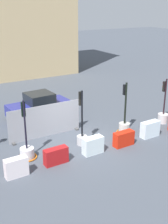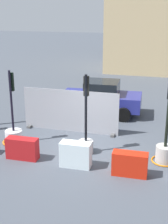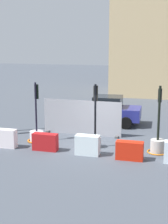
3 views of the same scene
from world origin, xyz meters
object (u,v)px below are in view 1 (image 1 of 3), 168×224
object	(u,v)px
construction_barrier_1	(16,167)
construction_barrier_5	(150,129)
traffic_light_2	(82,133)
construction_barrier_4	(124,139)
traffic_light_3	(124,124)
car_blue_estate	(39,106)
traffic_light_1	(27,150)
traffic_light_4	(163,115)
construction_barrier_3	(93,145)
construction_barrier_2	(56,156)

from	to	relation	value
construction_barrier_1	construction_barrier_5	world-z (taller)	construction_barrier_5
traffic_light_2	construction_barrier_4	bearing A→B (deg)	-34.43
construction_barrier_5	construction_barrier_1	bearing A→B (deg)	-179.26
traffic_light_3	car_blue_estate	bearing A→B (deg)	126.01
traffic_light_1	traffic_light_4	world-z (taller)	traffic_light_1
traffic_light_1	construction_barrier_1	distance (m)	1.65
traffic_light_2	construction_barrier_1	size ratio (longest dim) A/B	2.93
traffic_light_2	construction_barrier_5	world-z (taller)	traffic_light_2
construction_barrier_3	construction_barrier_5	world-z (taller)	construction_barrier_5
traffic_light_3	construction_barrier_3	distance (m)	3.18
traffic_light_3	construction_barrier_4	xyz separation A→B (m)	(-1.06, -1.31, -0.12)
traffic_light_4	construction_barrier_1	world-z (taller)	traffic_light_4
construction_barrier_5	traffic_light_3	bearing A→B (deg)	127.68
traffic_light_1	construction_barrier_4	xyz separation A→B (m)	(4.89, -1.36, -0.02)
traffic_light_2	car_blue_estate	xyz separation A→B (m)	(-0.48, 4.69, 0.17)
traffic_light_3	construction_barrier_1	size ratio (longest dim) A/B	2.96
construction_barrier_1	construction_barrier_4	xyz separation A→B (m)	(5.86, -0.03, -0.04)
traffic_light_2	construction_barrier_2	distance (m)	2.37
construction_barrier_3	construction_barrier_2	bearing A→B (deg)	178.75
traffic_light_1	car_blue_estate	distance (m)	5.28
construction_barrier_2	traffic_light_4	bearing A→B (deg)	8.19
traffic_light_1	traffic_light_4	bearing A→B (deg)	-0.41
traffic_light_3	construction_barrier_3	size ratio (longest dim) A/B	2.83
traffic_light_4	construction_barrier_4	world-z (taller)	traffic_light_4
traffic_light_1	traffic_light_2	world-z (taller)	traffic_light_2
traffic_light_1	traffic_light_3	bearing A→B (deg)	-0.47
traffic_light_4	construction_barrier_2	distance (m)	8.12
construction_barrier_3	construction_barrier_5	xyz separation A→B (m)	(3.84, 0.04, 0.01)
construction_barrier_1	car_blue_estate	size ratio (longest dim) A/B	0.25
construction_barrier_2	car_blue_estate	bearing A→B (deg)	74.69
construction_barrier_2	car_blue_estate	size ratio (longest dim) A/B	0.28
traffic_light_1	car_blue_estate	bearing A→B (deg)	60.74
construction_barrier_3	traffic_light_2	bearing A→B (deg)	88.05
construction_barrier_1	construction_barrier_5	distance (m)	7.84
construction_barrier_1	traffic_light_4	bearing A→B (deg)	7.21
traffic_light_1	construction_barrier_4	bearing A→B (deg)	-15.50
construction_barrier_3	car_blue_estate	size ratio (longest dim) A/B	0.26
construction_barrier_4	construction_barrier_3	bearing A→B (deg)	177.25
traffic_light_4	construction_barrier_4	size ratio (longest dim) A/B	2.47
construction_barrier_3	construction_barrier_1	bearing A→B (deg)	-179.09
construction_barrier_1	construction_barrier_5	bearing A→B (deg)	0.74
construction_barrier_5	traffic_light_1	bearing A→B (deg)	169.85
traffic_light_1	traffic_light_4	size ratio (longest dim) A/B	1.04
traffic_light_4	car_blue_estate	distance (m)	7.96
construction_barrier_3	construction_barrier_4	xyz separation A→B (m)	(1.87, -0.09, -0.05)
traffic_light_1	construction_barrier_1	world-z (taller)	traffic_light_1
traffic_light_4	construction_barrier_1	bearing A→B (deg)	-172.79
traffic_light_2	car_blue_estate	bearing A→B (deg)	95.84
traffic_light_2	construction_barrier_3	world-z (taller)	traffic_light_2
traffic_light_2	construction_barrier_1	world-z (taller)	traffic_light_2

